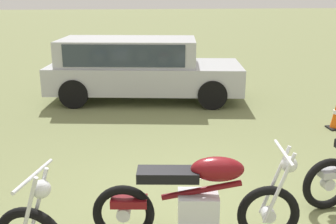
# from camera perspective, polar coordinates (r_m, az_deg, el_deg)

# --- Properties ---
(ground_plane) EXTENTS (120.00, 120.00, 0.00)m
(ground_plane) POSITION_cam_1_polar(r_m,az_deg,el_deg) (4.57, 2.84, -15.69)
(ground_plane) COLOR olive
(motorcycle_maroon) EXTENTS (2.07, 0.64, 1.02)m
(motorcycle_maroon) POSITION_cam_1_polar(r_m,az_deg,el_deg) (4.06, 4.41, -12.38)
(motorcycle_maroon) COLOR black
(motorcycle_maroon) RESTS_ON ground
(car_silver) EXTENTS (4.64, 2.43, 1.43)m
(car_silver) POSITION_cam_1_polar(r_m,az_deg,el_deg) (9.44, -4.44, 6.80)
(car_silver) COLOR #B2B5BA
(car_silver) RESTS_ON ground
(traffic_cone) EXTENTS (0.25, 0.25, 0.59)m
(traffic_cone) POSITION_cam_1_polar(r_m,az_deg,el_deg) (8.03, 22.84, -0.35)
(traffic_cone) COLOR #EA590F
(traffic_cone) RESTS_ON ground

